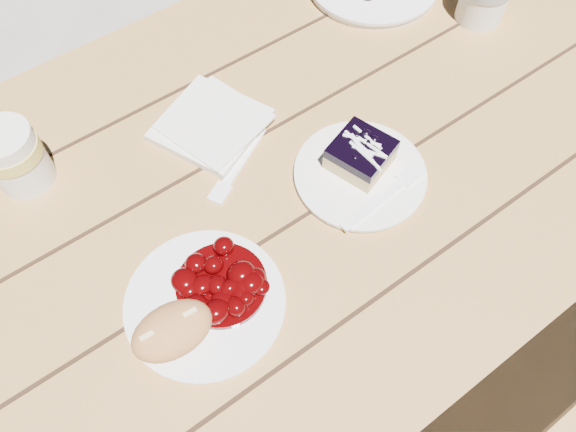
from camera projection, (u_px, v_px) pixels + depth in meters
ground at (314, 312)px, 1.53m from camera, size 60.00×60.00×0.00m
picnic_table at (327, 197)px, 1.03m from camera, size 2.00×1.55×0.75m
main_plate at (206, 304)px, 0.74m from camera, size 0.21×0.21×0.02m
goulash_stew at (220, 280)px, 0.73m from camera, size 0.12×0.12×0.04m
bread_roll at (172, 331)px, 0.69m from camera, size 0.11×0.08×0.05m
dessert_plate at (360, 175)px, 0.85m from camera, size 0.19×0.19×0.01m
blueberry_cake at (361, 154)px, 0.84m from camera, size 0.10×0.10×0.05m
fork_dessert at (374, 204)px, 0.82m from camera, size 0.16×0.04×0.00m
napkin_stack at (211, 125)px, 0.90m from camera, size 0.20×0.20×0.01m
fork_table at (244, 157)px, 0.87m from camera, size 0.15×0.10×0.00m
second_cup at (15, 157)px, 0.81m from camera, size 0.08×0.08×0.10m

